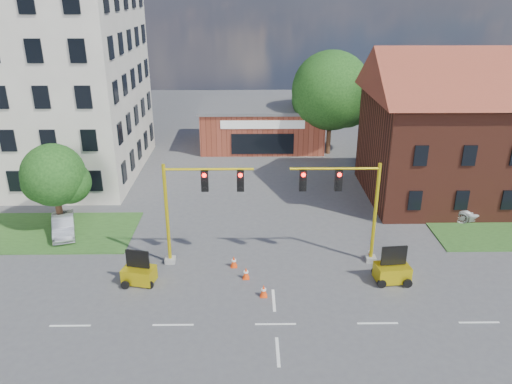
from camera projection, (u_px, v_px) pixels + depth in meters
ground at (276, 324)px, 24.33m from camera, size 120.00×120.00×0.00m
lane_markings at (279, 367)px, 21.55m from camera, size 60.00×36.00×0.01m
office_block at (18, 53)px, 40.42m from camera, size 18.40×15.40×20.60m
brick_shop at (262, 124)px, 51.23m from camera, size 12.40×8.40×4.30m
townhouse_row at (508, 122)px, 37.08m from camera, size 21.00×11.00×11.50m
tree_large at (335, 93)px, 47.19m from camera, size 7.87×7.49×9.95m
tree_nw_front at (57, 177)px, 32.51m from camera, size 4.32×4.12×5.99m
signal_mast_west at (195, 202)px, 28.33m from camera, size 5.30×0.60×6.20m
signal_mast_east at (348, 201)px, 28.43m from camera, size 5.30×0.60×6.20m
trailer_west at (139, 273)px, 27.52m from camera, size 1.90×1.48×1.94m
trailer_east at (392, 271)px, 27.65m from camera, size 1.95×1.41×2.09m
cone_a at (246, 273)px, 28.03m from camera, size 0.40×0.40×0.70m
cone_b at (234, 262)px, 29.20m from camera, size 0.40×0.40×0.70m
cone_c at (264, 291)px, 26.40m from camera, size 0.40×0.40×0.70m
cone_d at (370, 253)px, 30.10m from camera, size 0.40×0.40×0.70m
pickup_white at (439, 204)px, 35.93m from camera, size 6.18×4.57×1.56m
sedan_silver_front at (63, 225)px, 32.96m from camera, size 2.53×4.10×1.28m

